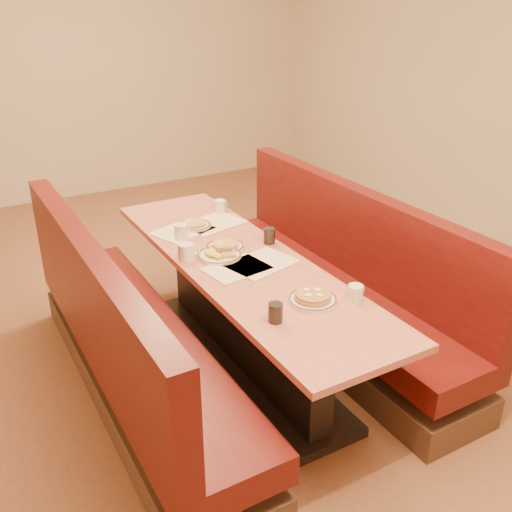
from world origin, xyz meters
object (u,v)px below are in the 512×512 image
coffee_mug_b (187,251)px  soda_tumbler_mid (269,236)px  coffee_mug_a (356,292)px  diner_table (241,314)px  booth_right (335,289)px  coffee_mug_d (181,231)px  eggs_plate (219,255)px  soda_tumbler_near (275,313)px  booth_left (128,349)px  coffee_mug_c (220,206)px  pancake_plate (313,298)px

coffee_mug_b → soda_tumbler_mid: size_ratio=1.34×
coffee_mug_a → coffee_mug_b: size_ratio=0.82×
diner_table → coffee_mug_a: 0.89m
coffee_mug_a → booth_right: bearing=46.2°
booth_right → coffee_mug_b: size_ratio=18.27×
coffee_mug_d → soda_tumbler_mid: soda_tumbler_mid is taller
coffee_mug_b → soda_tumbler_mid: same height
diner_table → eggs_plate: eggs_plate is taller
booth_right → soda_tumbler_near: 1.24m
coffee_mug_a → soda_tumbler_mid: 0.86m
booth_left → soda_tumbler_mid: bearing=7.4°
coffee_mug_c → coffee_mug_d: 0.55m
eggs_plate → soda_tumbler_near: size_ratio=2.73×
soda_tumbler_mid → eggs_plate: bearing=-174.9°
diner_table → soda_tumbler_mid: soda_tumbler_mid is taller
booth_right → coffee_mug_c: (-0.46, 0.81, 0.43)m
booth_right → coffee_mug_c: size_ratio=22.04×
pancake_plate → soda_tumbler_near: (-0.27, -0.07, 0.03)m
booth_right → coffee_mug_d: (-0.90, 0.49, 0.44)m
coffee_mug_c → eggs_plate: bearing=-132.6°
coffee_mug_c → soda_tumbler_near: (-0.46, -1.52, 0.00)m
soda_tumbler_near → soda_tumbler_mid: bearing=60.7°
coffee_mug_b → coffee_mug_d: bearing=78.1°
coffee_mug_a → coffee_mug_c: (-0.01, 1.54, 0.00)m
pancake_plate → coffee_mug_a: (0.20, -0.10, 0.02)m
coffee_mug_b → soda_tumbler_near: coffee_mug_b is taller
diner_table → booth_right: bearing=0.0°
pancake_plate → coffee_mug_d: bearing=102.6°
eggs_plate → soda_tumbler_mid: size_ratio=2.64×
booth_left → soda_tumbler_near: size_ratio=25.30×
pancake_plate → soda_tumbler_near: 0.28m
booth_left → coffee_mug_b: booth_left is taller
coffee_mug_b → soda_tumbler_mid: 0.56m
diner_table → coffee_mug_b: coffee_mug_b is taller
pancake_plate → coffee_mug_c: 1.46m
booth_left → coffee_mug_c: booth_left is taller
booth_right → pancake_plate: booth_right is taller
booth_left → coffee_mug_c: size_ratio=22.04×
diner_table → coffee_mug_a: coffee_mug_a is taller
booth_left → coffee_mug_d: 0.86m
eggs_plate → coffee_mug_c: coffee_mug_c is taller
booth_right → coffee_mug_b: (-1.01, 0.16, 0.44)m
booth_left → coffee_mug_b: bearing=19.8°
booth_left → coffee_mug_a: (1.02, -0.73, 0.43)m
booth_right → soda_tumbler_mid: booth_right is taller
booth_left → coffee_mug_c: bearing=39.0°
diner_table → booth_left: booth_left is taller
eggs_plate → soda_tumbler_mid: soda_tumbler_mid is taller
coffee_mug_a → soda_tumbler_near: 0.47m
booth_left → pancake_plate: size_ratio=9.71×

